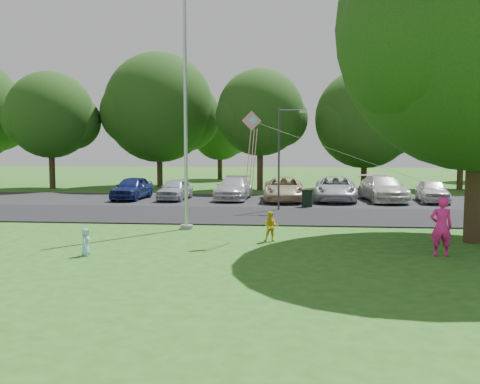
# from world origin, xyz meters

# --- Properties ---
(ground) EXTENTS (120.00, 120.00, 0.00)m
(ground) POSITION_xyz_m (0.00, 0.00, 0.00)
(ground) COLOR #255E18
(ground) RESTS_ON ground
(park_road) EXTENTS (60.00, 6.00, 0.06)m
(park_road) POSITION_xyz_m (0.00, 9.00, 0.03)
(park_road) COLOR black
(park_road) RESTS_ON ground
(parking_strip) EXTENTS (42.00, 7.00, 0.06)m
(parking_strip) POSITION_xyz_m (0.00, 15.50, 0.03)
(parking_strip) COLOR black
(parking_strip) RESTS_ON ground
(flagpole) EXTENTS (0.50, 0.50, 10.00)m
(flagpole) POSITION_xyz_m (-3.50, 5.00, 4.17)
(flagpole) COLOR #B7BABF
(flagpole) RESTS_ON ground
(street_lamp) EXTENTS (1.46, 0.20, 5.18)m
(street_lamp) POSITION_xyz_m (0.25, 11.06, 3.12)
(street_lamp) COLOR #3F3F44
(street_lamp) RESTS_ON ground
(trash_can) EXTENTS (0.61, 0.61, 0.97)m
(trash_can) POSITION_xyz_m (1.52, 12.47, 0.49)
(trash_can) COLOR black
(trash_can) RESTS_ON ground
(big_tree) EXTENTS (10.14, 9.66, 12.12)m
(big_tree) POSITION_xyz_m (6.85, 2.99, 7.03)
(big_tree) COLOR #332316
(big_tree) RESTS_ON ground
(tree_row) EXTENTS (64.35, 11.94, 10.88)m
(tree_row) POSITION_xyz_m (1.59, 24.23, 5.71)
(tree_row) COLOR #332316
(tree_row) RESTS_ON ground
(horizon_trees) EXTENTS (77.46, 7.20, 7.02)m
(horizon_trees) POSITION_xyz_m (4.06, 33.88, 4.30)
(horizon_trees) COLOR #332316
(horizon_trees) RESTS_ON ground
(parked_cars) EXTENTS (19.45, 5.55, 1.47)m
(parked_cars) POSITION_xyz_m (0.84, 15.54, 0.75)
(parked_cars) COLOR navy
(parked_cars) RESTS_ON ground
(woman) EXTENTS (0.68, 0.45, 1.82)m
(woman) POSITION_xyz_m (5.20, 0.63, 0.91)
(woman) COLOR #FF218F
(woman) RESTS_ON ground
(child_yellow) EXTENTS (0.52, 0.41, 1.07)m
(child_yellow) POSITION_xyz_m (-0.02, 2.55, 0.54)
(child_yellow) COLOR yellow
(child_yellow) RESTS_ON ground
(child_blue) EXTENTS (0.30, 0.43, 0.85)m
(child_blue) POSITION_xyz_m (-5.58, -0.32, 0.42)
(child_blue) COLOR #8FCBDC
(child_blue) RESTS_ON ground
(kite) EXTENTS (6.25, 2.33, 2.95)m
(kite) POSITION_xyz_m (-0.61, 2.62, 3.76)
(kite) COLOR pink
(kite) RESTS_ON ground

